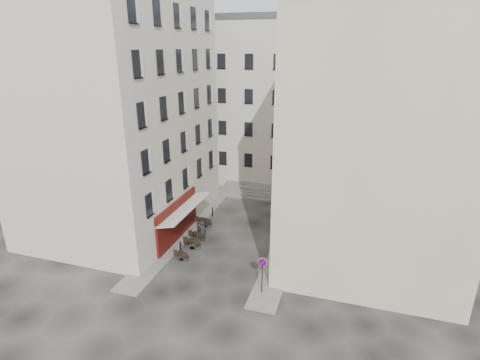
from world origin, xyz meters
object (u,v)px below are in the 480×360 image
at_px(no_parking_sign, 262,269).
at_px(pedestrian, 202,231).
at_px(bistro_table_a, 181,255).
at_px(bistro_table_b, 192,243).

distance_m(no_parking_sign, pedestrian, 8.56).
bearing_deg(bistro_table_a, bistro_table_b, 87.16).
relative_size(bistro_table_b, pedestrian, 0.77).
height_order(bistro_table_a, pedestrian, pedestrian).
bearing_deg(bistro_table_a, no_parking_sign, -17.59).
bearing_deg(bistro_table_b, pedestrian, 78.83).
xyz_separation_m(no_parking_sign, bistro_table_b, (-6.80, 4.01, -1.40)).
bearing_deg(bistro_table_b, no_parking_sign, -30.54).
bearing_deg(no_parking_sign, bistro_table_a, 150.76).
relative_size(no_parking_sign, bistro_table_b, 1.89).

